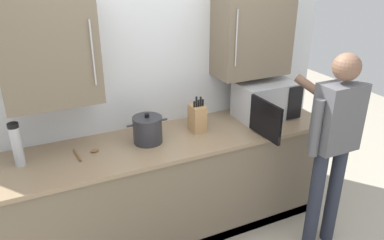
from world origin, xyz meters
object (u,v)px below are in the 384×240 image
Objects in this scene: stock_pot at (148,130)px; knife_block at (197,118)px; wooden_spoon at (87,153)px; microwave_oven at (264,101)px; thermos_flask at (17,145)px; person_figure at (333,138)px.

knife_block reaches higher than stock_pot.
wooden_spoon is 0.49m from stock_pot.
stock_pot is (-1.10, -0.01, -0.06)m from microwave_oven.
thermos_flask is 0.19× the size of person_figure.
microwave_oven is at bearing -1.03° from knife_block.
thermos_flask is 2.29m from person_figure.
thermos_flask is at bearing 179.19° from knife_block.
stock_pot is 0.20× the size of person_figure.
thermos_flask reaches higher than wooden_spoon.
wooden_spoon is at bearing 157.77° from person_figure.
microwave_oven reaches higher than thermos_flask.
wooden_spoon is at bearing -179.14° from knife_block.
microwave_oven is at bearing -0.88° from thermos_flask.
wooden_spoon is (-1.57, -0.00, -0.15)m from microwave_oven.
knife_block is (0.92, 0.01, 0.11)m from wooden_spoon.
person_figure is at bearing -78.30° from microwave_oven.
person_figure is (0.15, -0.70, -0.09)m from microwave_oven.
stock_pot is (0.48, -0.01, 0.10)m from wooden_spoon.
wooden_spoon is at bearing -179.92° from microwave_oven.
microwave_oven is 2.24× the size of thermos_flask.
thermos_flask is at bearing 175.78° from wooden_spoon.
person_figure reaches higher than wooden_spoon.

